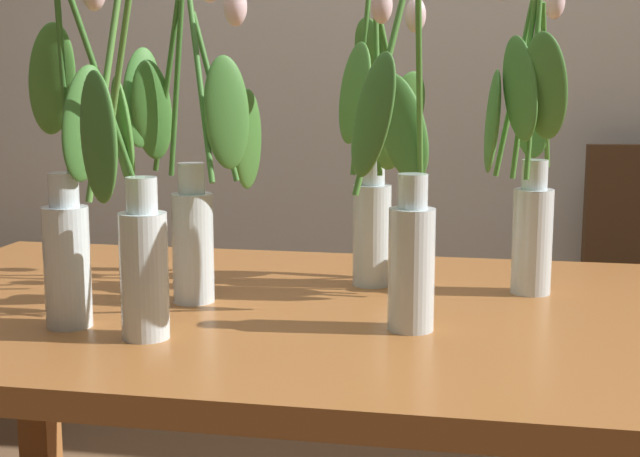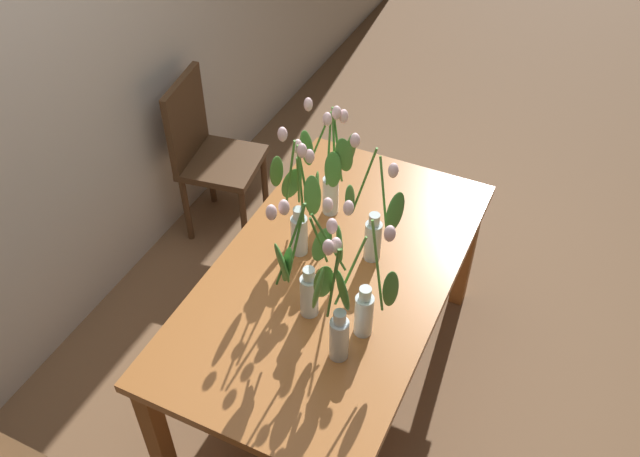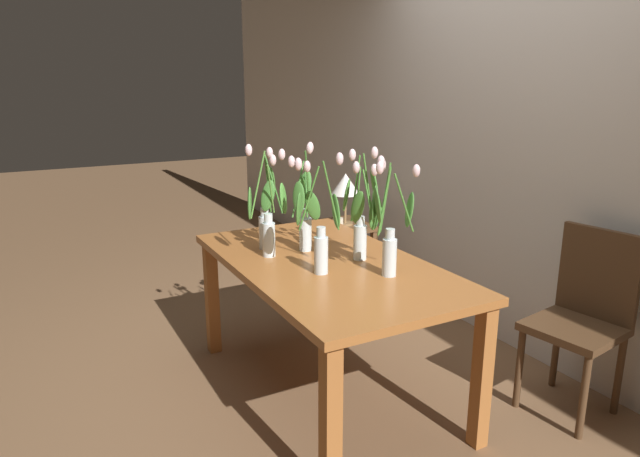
% 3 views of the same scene
% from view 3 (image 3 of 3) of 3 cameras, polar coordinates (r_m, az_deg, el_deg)
% --- Properties ---
extents(ground_plane, '(18.00, 18.00, 0.00)m').
position_cam_3_polar(ground_plane, '(3.22, 0.65, -15.91)').
color(ground_plane, brown).
extents(room_wall_rear, '(9.00, 0.10, 2.70)m').
position_cam_3_polar(room_wall_rear, '(3.62, 19.92, 9.29)').
color(room_wall_rear, beige).
rests_on(room_wall_rear, ground).
extents(dining_table, '(1.60, 0.90, 0.74)m').
position_cam_3_polar(dining_table, '(2.94, 0.69, -5.01)').
color(dining_table, '#A3602D').
rests_on(dining_table, ground).
extents(tulip_vase_0, '(0.26, 0.23, 0.57)m').
position_cam_3_polar(tulip_vase_0, '(3.04, -1.48, 1.89)').
color(tulip_vase_0, silver).
rests_on(tulip_vase_0, dining_table).
extents(tulip_vase_1, '(0.13, 0.24, 0.58)m').
position_cam_3_polar(tulip_vase_1, '(2.70, 0.01, -0.77)').
color(tulip_vase_1, silver).
rests_on(tulip_vase_1, dining_table).
extents(tulip_vase_2, '(0.15, 0.26, 0.57)m').
position_cam_3_polar(tulip_vase_2, '(2.67, 6.79, 0.08)').
color(tulip_vase_2, silver).
rests_on(tulip_vase_2, dining_table).
extents(tulip_vase_3, '(0.18, 0.23, 0.58)m').
position_cam_3_polar(tulip_vase_3, '(2.88, 4.23, 1.28)').
color(tulip_vase_3, silver).
rests_on(tulip_vase_3, dining_table).
extents(tulip_vase_4, '(0.19, 0.16, 0.55)m').
position_cam_3_polar(tulip_vase_4, '(3.10, -5.14, 1.31)').
color(tulip_vase_4, silver).
rests_on(tulip_vase_4, dining_table).
extents(tulip_vase_5, '(0.17, 0.22, 0.59)m').
position_cam_3_polar(tulip_vase_5, '(2.98, -5.46, 0.61)').
color(tulip_vase_5, silver).
rests_on(tulip_vase_5, dining_table).
extents(dining_chair, '(0.46, 0.46, 0.93)m').
position_cam_3_polar(dining_chair, '(3.15, 24.92, -7.50)').
color(dining_chair, '#4C331E').
rests_on(dining_chair, ground).
extents(side_table, '(0.44, 0.44, 0.55)m').
position_cam_3_polar(side_table, '(4.43, 2.02, -1.01)').
color(side_table, brown).
rests_on(side_table, ground).
extents(table_lamp, '(0.22, 0.22, 0.40)m').
position_cam_3_polar(table_lamp, '(4.31, 2.57, 4.32)').
color(table_lamp, olive).
rests_on(table_lamp, side_table).
extents(pillar_candle, '(0.06, 0.06, 0.07)m').
position_cam_3_polar(pillar_candle, '(4.29, 1.96, 0.59)').
color(pillar_candle, beige).
rests_on(pillar_candle, side_table).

